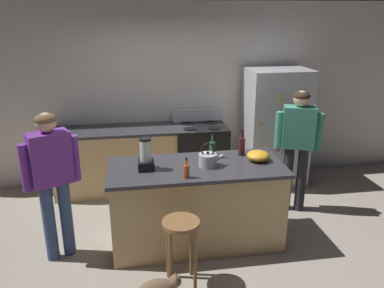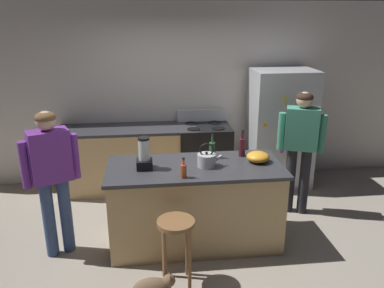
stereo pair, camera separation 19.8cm
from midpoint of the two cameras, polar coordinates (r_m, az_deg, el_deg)
The scene contains 16 objects.
ground_plane at distance 4.73m, azimuth 1.66°, elevation -13.91°, with size 14.00×14.00×0.00m, color #9E9384.
back_wall at distance 6.04m, azimuth -0.85°, elevation 7.30°, with size 8.00×0.10×2.70m, color silver.
kitchen_island at distance 4.49m, azimuth 1.72°, elevation -8.79°, with size 1.93×0.86×0.95m.
back_counter_run at distance 5.87m, azimuth -8.21°, elevation -2.14°, with size 2.00×0.64×0.95m.
refrigerator at distance 6.05m, azimuth 13.62°, elevation 2.21°, with size 0.90×0.73×1.76m.
stove_range at distance 5.91m, azimuth 2.74°, elevation -1.70°, with size 0.76×0.65×1.13m.
person_by_island_left at distance 4.30m, azimuth -18.51°, elevation -3.72°, with size 0.57×0.37×1.62m.
person_by_sink_right at distance 5.17m, azimuth 16.60°, elevation 0.33°, with size 0.59×0.34×1.63m.
bar_stool at distance 3.81m, azimuth -0.83°, elevation -13.17°, with size 0.36×0.36×0.70m.
cat at distance 3.91m, azimuth -4.03°, elevation -20.10°, with size 0.52×0.18×0.26m.
blender_appliance at distance 4.18m, azimuth -5.63°, elevation -1.70°, with size 0.17×0.17×0.35m.
bottle_olive_oil at distance 4.50m, azimuth 4.22°, elevation -0.79°, with size 0.07×0.07×0.28m.
bottle_wine at distance 4.59m, azimuth 8.54°, elevation -0.36°, with size 0.08×0.08×0.32m.
bottle_cooking_sauce at distance 3.97m, azimuth 0.19°, elevation -3.88°, with size 0.06×0.06×0.22m.
mixing_bowl at distance 4.46m, azimuth 10.85°, elevation -1.87°, with size 0.26×0.26×0.12m, color orange.
tea_kettle at distance 4.26m, azimuth 3.48°, elevation -2.29°, with size 0.28×0.20×0.27m.
Camera 2 is at (-0.49, -3.95, 2.56)m, focal length 36.63 mm.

